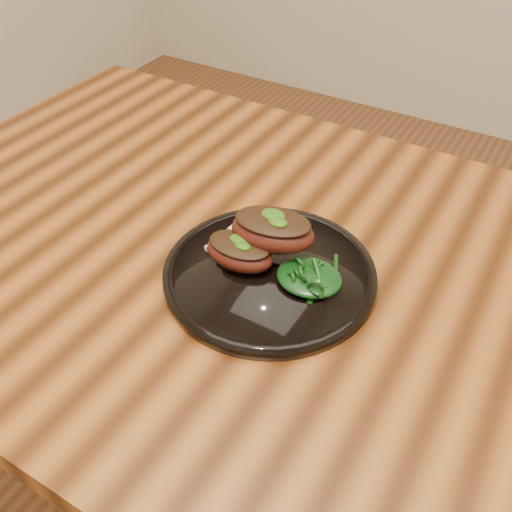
{
  "coord_description": "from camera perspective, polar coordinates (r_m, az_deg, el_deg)",
  "views": [
    {
      "loc": [
        0.13,
        -0.53,
        1.27
      ],
      "look_at": [
        -0.16,
        -0.04,
        0.78
      ],
      "focal_mm": 40.0,
      "sensor_mm": 36.0,
      "label": 1
    }
  ],
  "objects": [
    {
      "name": "lamb_chop_back",
      "position": [
        0.74,
        1.64,
        2.68
      ],
      "size": [
        0.12,
        0.09,
        0.05
      ],
      "color": "#45150D",
      "rests_on": "plate"
    },
    {
      "name": "desk",
      "position": [
        0.81,
        11.35,
        -8.25
      ],
      "size": [
        1.6,
        0.8,
        0.75
      ],
      "color": "#381907",
      "rests_on": "ground"
    },
    {
      "name": "lamb_chop_front",
      "position": [
        0.74,
        -1.7,
        0.47
      ],
      "size": [
        0.1,
        0.07,
        0.04
      ],
      "color": "#45150D",
      "rests_on": "plate"
    },
    {
      "name": "plate",
      "position": [
        0.75,
        1.36,
        -1.76
      ],
      "size": [
        0.28,
        0.28,
        0.02
      ],
      "color": "black",
      "rests_on": "desk"
    },
    {
      "name": "greens_heap",
      "position": [
        0.72,
        5.37,
        -1.79
      ],
      "size": [
        0.09,
        0.08,
        0.03
      ],
      "color": "black",
      "rests_on": "plate"
    },
    {
      "name": "herb_smear",
      "position": [
        0.8,
        1.33,
        2.09
      ],
      "size": [
        0.08,
        0.05,
        0.0
      ],
      "primitive_type": "ellipsoid",
      "color": "#1A4106",
      "rests_on": "plate"
    }
  ]
}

